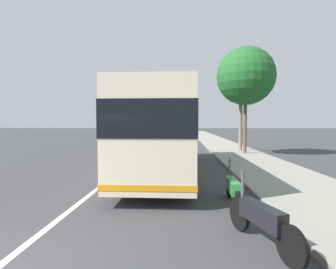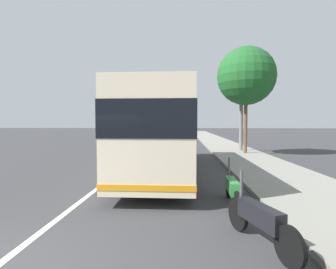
{
  "view_description": "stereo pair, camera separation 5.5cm",
  "coord_description": "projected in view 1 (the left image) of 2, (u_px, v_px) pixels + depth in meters",
  "views": [
    {
      "loc": [
        -3.62,
        -2.87,
        2.26
      ],
      "look_at": [
        8.84,
        -2.24,
        1.71
      ],
      "focal_mm": 28.26,
      "sensor_mm": 36.0,
      "label": 1
    },
    {
      "loc": [
        -3.62,
        -2.92,
        2.26
      ],
      "look_at": [
        8.84,
        -2.24,
        1.71
      ],
      "focal_mm": 28.26,
      "sensor_mm": 36.0,
      "label": 2
    }
  ],
  "objects": [
    {
      "name": "car_side_street",
      "position": [
        180.0,
        131.0,
        52.09
      ],
      "size": [
        4.29,
        2.01,
        1.38
      ],
      "rotation": [
        0.0,
        0.0,
        -0.02
      ],
      "color": "red",
      "rests_on": "ground"
    },
    {
      "name": "coach_bus",
      "position": [
        163.0,
        129.0,
        12.18
      ],
      "size": [
        11.12,
        2.7,
        3.54
      ],
      "rotation": [
        0.0,
        0.0,
        -0.01
      ],
      "color": "beige",
      "rests_on": "ground"
    },
    {
      "name": "motorcycle_mid_row",
      "position": [
        261.0,
        220.0,
        4.85
      ],
      "size": [
        2.09,
        0.79,
        1.28
      ],
      "rotation": [
        0.0,
        0.0,
        0.33
      ],
      "color": "black",
      "rests_on": "ground"
    },
    {
      "name": "lane_divider_line",
      "position": [
        126.0,
        166.0,
        13.84
      ],
      "size": [
        110.0,
        0.16,
        0.01
      ],
      "primitive_type": "cube",
      "color": "silver",
      "rests_on": "ground"
    },
    {
      "name": "car_far_distant",
      "position": [
        142.0,
        134.0,
        35.17
      ],
      "size": [
        4.1,
        2.14,
        1.49
      ],
      "rotation": [
        0.0,
        0.0,
        3.07
      ],
      "color": "navy",
      "rests_on": "ground"
    },
    {
      "name": "utility_pole",
      "position": [
        241.0,
        107.0,
        20.29
      ],
      "size": [
        0.28,
        0.28,
        6.96
      ],
      "primitive_type": "cylinder",
      "color": "slate",
      "rests_on": "ground"
    },
    {
      "name": "roadside_tree_mid_block",
      "position": [
        246.0,
        76.0,
        18.4
      ],
      "size": [
        4.04,
        4.04,
        7.54
      ],
      "color": "brown",
      "rests_on": "ground"
    },
    {
      "name": "car_ahead_same_lane",
      "position": [
        174.0,
        134.0,
        35.96
      ],
      "size": [
        4.28,
        1.97,
        1.49
      ],
      "rotation": [
        0.0,
        0.0,
        0.01
      ],
      "color": "red",
      "rests_on": "ground"
    },
    {
      "name": "motorcycle_nearest_curb",
      "position": [
        233.0,
        189.0,
        7.27
      ],
      "size": [
        2.07,
        0.27,
        1.24
      ],
      "rotation": [
        0.0,
        0.0,
        -0.03
      ],
      "color": "black",
      "rests_on": "ground"
    },
    {
      "name": "sidewalk_curb",
      "position": [
        260.0,
        166.0,
        13.49
      ],
      "size": [
        110.0,
        3.6,
        0.14
      ],
      "primitive_type": "cube",
      "color": "gray",
      "rests_on": "ground"
    }
  ]
}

